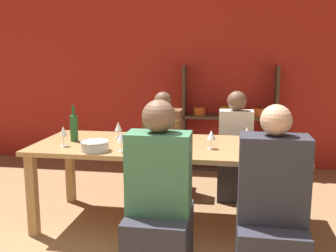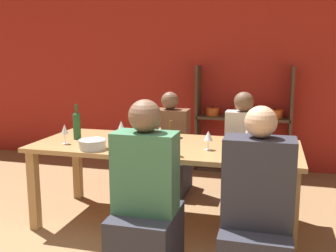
# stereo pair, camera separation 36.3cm
# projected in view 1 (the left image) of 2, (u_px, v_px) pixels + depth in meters

# --- Properties ---
(wall_back_red) EXTENTS (8.80, 0.06, 2.70)m
(wall_back_red) POSITION_uv_depth(u_px,v_px,m) (192.00, 71.00, 5.53)
(wall_back_red) COLOR red
(wall_back_red) RESTS_ON ground_plane
(shelf_unit) EXTENTS (1.26, 0.30, 1.43)m
(shelf_unit) POSITION_uv_depth(u_px,v_px,m) (231.00, 130.00, 5.39)
(shelf_unit) COLOR #4C3828
(shelf_unit) RESTS_ON ground_plane
(dining_table) EXTENTS (2.39, 0.98, 0.77)m
(dining_table) POSITION_uv_depth(u_px,v_px,m) (166.00, 153.00, 3.58)
(dining_table) COLOR #AD7F4C
(dining_table) RESTS_ON ground_plane
(mixing_bowl) EXTENTS (0.24, 0.24, 0.09)m
(mixing_bowl) POSITION_uv_depth(u_px,v_px,m) (95.00, 146.00, 3.31)
(mixing_bowl) COLOR #B7BABC
(mixing_bowl) RESTS_ON dining_table
(wine_bottle_green) EXTENTS (0.08, 0.08, 0.28)m
(wine_bottle_green) POSITION_uv_depth(u_px,v_px,m) (177.00, 141.00, 3.17)
(wine_bottle_green) COLOR brown
(wine_bottle_green) RESTS_ON dining_table
(wine_bottle_dark) EXTENTS (0.07, 0.07, 0.34)m
(wine_bottle_dark) POSITION_uv_depth(u_px,v_px,m) (74.00, 126.00, 3.67)
(wine_bottle_dark) COLOR #1E4C23
(wine_bottle_dark) RESTS_ON dining_table
(wine_glass_empty_a) EXTENTS (0.07, 0.07, 0.17)m
(wine_glass_empty_a) POSITION_uv_depth(u_px,v_px,m) (121.00, 137.00, 3.26)
(wine_glass_empty_a) COLOR white
(wine_glass_empty_a) RESTS_ON dining_table
(wine_glass_empty_b) EXTENTS (0.08, 0.08, 0.17)m
(wine_glass_empty_b) POSITION_uv_depth(u_px,v_px,m) (162.00, 131.00, 3.50)
(wine_glass_empty_b) COLOR white
(wine_glass_empty_b) RESTS_ON dining_table
(wine_glass_white_a) EXTENTS (0.07, 0.07, 0.16)m
(wine_glass_white_a) POSITION_uv_depth(u_px,v_px,m) (247.00, 132.00, 3.54)
(wine_glass_white_a) COLOR white
(wine_glass_white_a) RESTS_ON dining_table
(wine_glass_white_b) EXTENTS (0.06, 0.06, 0.18)m
(wine_glass_white_b) POSITION_uv_depth(u_px,v_px,m) (63.00, 132.00, 3.47)
(wine_glass_white_b) COLOR white
(wine_glass_white_b) RESTS_ON dining_table
(wine_glass_white_c) EXTENTS (0.08, 0.08, 0.15)m
(wine_glass_white_c) POSITION_uv_depth(u_px,v_px,m) (132.00, 136.00, 3.42)
(wine_glass_white_c) COLOR white
(wine_glass_white_c) RESTS_ON dining_table
(wine_glass_red_a) EXTENTS (0.08, 0.08, 0.17)m
(wine_glass_red_a) POSITION_uv_depth(u_px,v_px,m) (277.00, 141.00, 3.19)
(wine_glass_red_a) COLOR white
(wine_glass_red_a) RESTS_ON dining_table
(wine_glass_white_d) EXTENTS (0.08, 0.08, 0.16)m
(wine_glass_white_d) POSITION_uv_depth(u_px,v_px,m) (211.00, 136.00, 3.37)
(wine_glass_white_d) COLOR white
(wine_glass_white_d) RESTS_ON dining_table
(wine_glass_empty_c) EXTENTS (0.07, 0.07, 0.15)m
(wine_glass_empty_c) POSITION_uv_depth(u_px,v_px,m) (118.00, 127.00, 3.85)
(wine_glass_empty_c) COLOR white
(wine_glass_empty_c) RESTS_ON dining_table
(cell_phone) EXTENTS (0.12, 0.16, 0.01)m
(cell_phone) POSITION_uv_depth(u_px,v_px,m) (174.00, 139.00, 3.78)
(cell_phone) COLOR black
(cell_phone) RESTS_ON dining_table
(person_near_a) EXTENTS (0.45, 0.57, 1.26)m
(person_near_a) POSITION_uv_depth(u_px,v_px,m) (271.00, 223.00, 2.66)
(person_near_a) COLOR #2D2D38
(person_near_a) RESTS_ON ground_plane
(person_far_a) EXTENTS (0.43, 0.53, 1.16)m
(person_far_a) POSITION_uv_depth(u_px,v_px,m) (163.00, 156.00, 4.51)
(person_far_a) COLOR #2D2D38
(person_far_a) RESTS_ON ground_plane
(person_near_b) EXTENTS (0.44, 0.55, 1.28)m
(person_near_b) POSITION_uv_depth(u_px,v_px,m) (159.00, 213.00, 2.79)
(person_near_b) COLOR #2D2D38
(person_near_b) RESTS_ON ground_plane
(person_far_b) EXTENTS (0.37, 0.46, 1.19)m
(person_far_b) POSITION_uv_depth(u_px,v_px,m) (235.00, 158.00, 4.33)
(person_far_b) COLOR #2D2D38
(person_far_b) RESTS_ON ground_plane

